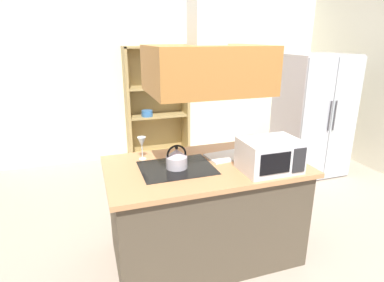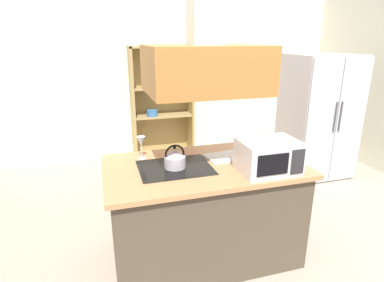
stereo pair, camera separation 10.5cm
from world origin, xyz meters
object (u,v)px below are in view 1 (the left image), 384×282
object	(u,v)px
cutting_board	(226,156)
wine_glass_on_counter	(142,143)
refrigerator	(312,115)
kettle	(177,158)
microwave	(270,155)
dish_cabinet	(157,110)

from	to	relation	value
cutting_board	wine_glass_on_counter	world-z (taller)	wine_glass_on_counter
cutting_board	wine_glass_on_counter	bearing A→B (deg)	165.08
cutting_board	wine_glass_on_counter	xyz separation A→B (m)	(-0.72, 0.19, 0.14)
refrigerator	kettle	xyz separation A→B (m)	(-2.40, -1.33, 0.13)
microwave	wine_glass_on_counter	xyz separation A→B (m)	(-0.93, 0.57, 0.02)
kettle	microwave	bearing A→B (deg)	-22.01
refrigerator	microwave	world-z (taller)	refrigerator
dish_cabinet	microwave	world-z (taller)	dish_cabinet
cutting_board	kettle	bearing A→B (deg)	-168.94
dish_cabinet	kettle	xyz separation A→B (m)	(-0.41, -2.63, 0.19)
kettle	wine_glass_on_counter	bearing A→B (deg)	129.04
dish_cabinet	microwave	xyz separation A→B (m)	(0.29, -2.92, 0.23)
cutting_board	microwave	distance (m)	0.45
wine_glass_on_counter	microwave	bearing A→B (deg)	-31.47
kettle	cutting_board	world-z (taller)	kettle
dish_cabinet	cutting_board	size ratio (longest dim) A/B	5.30
refrigerator	microwave	distance (m)	2.35
refrigerator	cutting_board	world-z (taller)	refrigerator
cutting_board	microwave	xyz separation A→B (m)	(0.21, -0.38, 0.12)
dish_cabinet	wine_glass_on_counter	size ratio (longest dim) A/B	8.75
wine_glass_on_counter	cutting_board	bearing A→B (deg)	-14.92
microwave	kettle	bearing A→B (deg)	157.99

